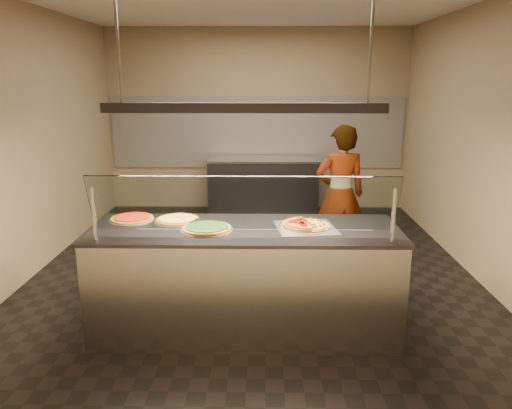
{
  "coord_description": "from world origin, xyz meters",
  "views": [
    {
      "loc": [
        0.13,
        -5.46,
        2.18
      ],
      "look_at": [
        0.05,
        -0.88,
        1.02
      ],
      "focal_mm": 35.0,
      "sensor_mm": 36.0,
      "label": 1
    }
  ],
  "objects_px": {
    "perforated_tray": "(306,227)",
    "worker": "(340,194)",
    "pizza_tomato": "(132,218)",
    "half_pizza_pepperoni": "(295,224)",
    "serving_counter": "(245,278)",
    "pizza_spinach": "(207,228)",
    "heat_lamp_housing": "(244,108)",
    "half_pizza_sausage": "(317,225)",
    "sneeze_guard": "(243,204)",
    "pizza_cheese": "(178,219)",
    "pizza_spatula": "(187,219)",
    "prep_table": "(263,186)"
  },
  "relations": [
    {
      "from": "serving_counter",
      "to": "prep_table",
      "type": "relative_size",
      "value": 1.48
    },
    {
      "from": "pizza_spatula",
      "to": "worker",
      "type": "bearing_deg",
      "value": 44.49
    },
    {
      "from": "serving_counter",
      "to": "heat_lamp_housing",
      "type": "height_order",
      "value": "heat_lamp_housing"
    },
    {
      "from": "sneeze_guard",
      "to": "prep_table",
      "type": "bearing_deg",
      "value": 88.04
    },
    {
      "from": "pizza_tomato",
      "to": "worker",
      "type": "relative_size",
      "value": 0.24
    },
    {
      "from": "half_pizza_pepperoni",
      "to": "pizza_cheese",
      "type": "distance_m",
      "value": 1.06
    },
    {
      "from": "half_pizza_sausage",
      "to": "pizza_cheese",
      "type": "bearing_deg",
      "value": 170.83
    },
    {
      "from": "serving_counter",
      "to": "half_pizza_sausage",
      "type": "bearing_deg",
      "value": 0.51
    },
    {
      "from": "half_pizza_sausage",
      "to": "heat_lamp_housing",
      "type": "relative_size",
      "value": 0.19
    },
    {
      "from": "worker",
      "to": "heat_lamp_housing",
      "type": "distance_m",
      "value": 2.33
    },
    {
      "from": "pizza_cheese",
      "to": "heat_lamp_housing",
      "type": "relative_size",
      "value": 0.18
    },
    {
      "from": "pizza_cheese",
      "to": "pizza_spatula",
      "type": "bearing_deg",
      "value": -23.49
    },
    {
      "from": "pizza_spinach",
      "to": "heat_lamp_housing",
      "type": "bearing_deg",
      "value": 11.85
    },
    {
      "from": "serving_counter",
      "to": "pizza_spinach",
      "type": "relative_size",
      "value": 5.94
    },
    {
      "from": "worker",
      "to": "half_pizza_sausage",
      "type": "bearing_deg",
      "value": 67.14
    },
    {
      "from": "pizza_cheese",
      "to": "half_pizza_sausage",
      "type": "bearing_deg",
      "value": -9.17
    },
    {
      "from": "sneeze_guard",
      "to": "heat_lamp_housing",
      "type": "relative_size",
      "value": 1.05
    },
    {
      "from": "pizza_tomato",
      "to": "half_pizza_pepperoni",
      "type": "bearing_deg",
      "value": -9.05
    },
    {
      "from": "sneeze_guard",
      "to": "pizza_spinach",
      "type": "bearing_deg",
      "value": 139.56
    },
    {
      "from": "half_pizza_pepperoni",
      "to": "heat_lamp_housing",
      "type": "relative_size",
      "value": 0.19
    },
    {
      "from": "heat_lamp_housing",
      "to": "pizza_cheese",
      "type": "bearing_deg",
      "value": 161.55
    },
    {
      "from": "perforated_tray",
      "to": "half_pizza_sausage",
      "type": "relative_size",
      "value": 1.29
    },
    {
      "from": "perforated_tray",
      "to": "pizza_spatula",
      "type": "height_order",
      "value": "pizza_spatula"
    },
    {
      "from": "prep_table",
      "to": "half_pizza_pepperoni",
      "type": "bearing_deg",
      "value": -85.84
    },
    {
      "from": "half_pizza_sausage",
      "to": "pizza_spatula",
      "type": "distance_m",
      "value": 1.16
    },
    {
      "from": "pizza_tomato",
      "to": "prep_table",
      "type": "relative_size",
      "value": 0.23
    },
    {
      "from": "sneeze_guard",
      "to": "pizza_cheese",
      "type": "xyz_separation_m",
      "value": [
        -0.62,
        0.55,
        -0.28
      ]
    },
    {
      "from": "sneeze_guard",
      "to": "pizza_cheese",
      "type": "bearing_deg",
      "value": 138.35
    },
    {
      "from": "perforated_tray",
      "to": "pizza_tomato",
      "type": "bearing_deg",
      "value": 171.49
    },
    {
      "from": "half_pizza_pepperoni",
      "to": "heat_lamp_housing",
      "type": "distance_m",
      "value": 1.07
    },
    {
      "from": "pizza_cheese",
      "to": "pizza_spatula",
      "type": "relative_size",
      "value": 1.59
    },
    {
      "from": "perforated_tray",
      "to": "half_pizza_pepperoni",
      "type": "height_order",
      "value": "half_pizza_pepperoni"
    },
    {
      "from": "perforated_tray",
      "to": "worker",
      "type": "xyz_separation_m",
      "value": [
        0.55,
        1.73,
        -0.1
      ]
    },
    {
      "from": "pizza_tomato",
      "to": "serving_counter",
      "type": "bearing_deg",
      "value": -13.1
    },
    {
      "from": "half_pizza_sausage",
      "to": "pizza_spinach",
      "type": "height_order",
      "value": "half_pizza_sausage"
    },
    {
      "from": "serving_counter",
      "to": "heat_lamp_housing",
      "type": "distance_m",
      "value": 1.48
    },
    {
      "from": "sneeze_guard",
      "to": "worker",
      "type": "distance_m",
      "value": 2.37
    },
    {
      "from": "pizza_tomato",
      "to": "pizza_cheese",
      "type": "bearing_deg",
      "value": -4.84
    },
    {
      "from": "heat_lamp_housing",
      "to": "serving_counter",
      "type": "bearing_deg",
      "value": 88.21
    },
    {
      "from": "perforated_tray",
      "to": "prep_table",
      "type": "xyz_separation_m",
      "value": [
        -0.38,
        3.89,
        -0.47
      ]
    },
    {
      "from": "pizza_tomato",
      "to": "heat_lamp_housing",
      "type": "height_order",
      "value": "heat_lamp_housing"
    },
    {
      "from": "perforated_tray",
      "to": "half_pizza_pepperoni",
      "type": "xyz_separation_m",
      "value": [
        -0.1,
        0.0,
        0.03
      ]
    },
    {
      "from": "serving_counter",
      "to": "half_pizza_sausage",
      "type": "xyz_separation_m",
      "value": [
        0.62,
        0.01,
        0.49
      ]
    },
    {
      "from": "perforated_tray",
      "to": "pizza_cheese",
      "type": "bearing_deg",
      "value": 170.15
    },
    {
      "from": "sneeze_guard",
      "to": "half_pizza_sausage",
      "type": "relative_size",
      "value": 5.61
    },
    {
      "from": "pizza_spatula",
      "to": "half_pizza_pepperoni",
      "type": "bearing_deg",
      "value": -9.37
    },
    {
      "from": "heat_lamp_housing",
      "to": "half_pizza_sausage",
      "type": "bearing_deg",
      "value": 0.51
    },
    {
      "from": "perforated_tray",
      "to": "pizza_spinach",
      "type": "distance_m",
      "value": 0.85
    },
    {
      "from": "pizza_spinach",
      "to": "prep_table",
      "type": "height_order",
      "value": "pizza_spinach"
    },
    {
      "from": "serving_counter",
      "to": "heat_lamp_housing",
      "type": "relative_size",
      "value": 1.16
    }
  ]
}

